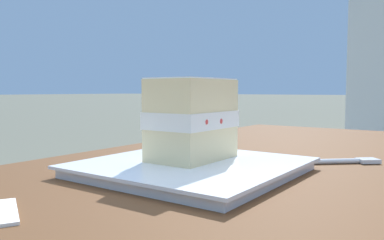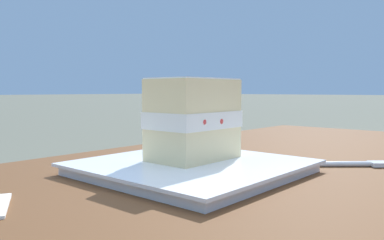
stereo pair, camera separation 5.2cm
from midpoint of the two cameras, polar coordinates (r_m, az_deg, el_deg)
The scene contains 3 objects.
dessert_plate at distance 0.53m, azimuth 2.84°, elevation -6.87°, with size 0.26×0.26×0.02m.
cake_slice at distance 0.54m, azimuth 2.96°, elevation 0.13°, with size 0.12×0.08×0.11m.
dessert_fork at distance 0.62m, azimuth 22.99°, elevation -5.89°, with size 0.13×0.14×0.01m.
Camera 2 is at (0.33, 0.14, 0.86)m, focal length 36.95 mm.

